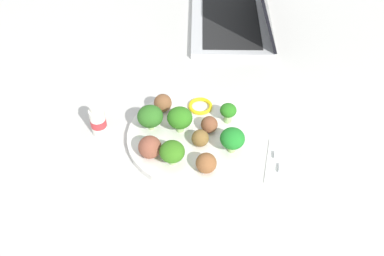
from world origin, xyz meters
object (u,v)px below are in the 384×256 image
meatball_mid_right (206,163)px  fork (305,171)px  pepper_ring_mid_left (201,106)px  napkin (308,166)px  broccoli_floret_center (180,118)px  laptop (239,14)px  broccoli_floret_near_rim (228,111)px  knife (306,158)px  broccoli_floret_mid_left (172,152)px  meatball_back_right (163,103)px  broccoli_floret_far_rim (150,117)px  meatball_front_left (209,124)px  yogurt_bottle (98,121)px  meatball_front_right (200,138)px  broccoli_floret_back_right (232,139)px  meatball_back_left (150,147)px  plate (192,137)px

meatball_mid_right → fork: meatball_mid_right is taller
pepper_ring_mid_left → fork: size_ratio=0.46×
meatball_mid_right → napkin: size_ratio=0.25×
broccoli_floret_center → laptop: laptop is taller
broccoli_floret_near_rim → meatball_mid_right: broccoli_floret_near_rim is taller
napkin → knife: bearing=-67.2°
broccoli_floret_mid_left → meatball_back_right: (0.06, -0.15, -0.01)m
broccoli_floret_far_rim → meatball_front_left: broccoli_floret_far_rim is taller
meatball_back_right → pepper_ring_mid_left: (-0.08, -0.03, -0.02)m
broccoli_floret_near_rim → broccoli_floret_far_rim: bearing=20.1°
broccoli_floret_center → napkin: 0.28m
napkin → yogurt_bottle: bearing=-0.5°
meatball_front_right → meatball_back_right: meatball_back_right is taller
broccoli_floret_back_right → meatball_back_left: 0.17m
knife → laptop: size_ratio=0.41×
broccoli_floret_far_rim → meatball_front_left: 0.13m
yogurt_bottle → broccoli_floret_far_rim: bearing=-170.1°
meatball_back_left → fork: size_ratio=0.40×
meatball_mid_right → napkin: 0.22m
plate → laptop: 0.47m
broccoli_floret_center → meatball_front_right: bearing=148.8°
pepper_ring_mid_left → napkin: (-0.25, 0.11, -0.02)m
broccoli_floret_near_rim → knife: size_ratio=0.32×
broccoli_floret_mid_left → broccoli_floret_far_rim: (0.07, -0.09, 0.00)m
broccoli_floret_center → fork: size_ratio=0.49×
plate → pepper_ring_mid_left: pepper_ring_mid_left is taller
meatball_back_right → laptop: (-0.11, -0.40, 0.00)m
fork → laptop: (0.21, -0.51, 0.03)m
meatball_front_right → knife: meatball_front_right is taller
meatball_front_right → meatball_back_left: meatball_back_left is taller
knife → laptop: laptop is taller
broccoli_floret_center → napkin: size_ratio=0.35×
knife → yogurt_bottle: size_ratio=1.95×
meatball_back_left → knife: (-0.31, -0.07, -0.03)m
broccoli_floret_far_rim → pepper_ring_mid_left: 0.13m
napkin → broccoli_floret_center: bearing=-6.4°
broccoli_floret_center → meatball_back_left: bearing=62.6°
broccoli_floret_far_rim → knife: (-0.33, 0.01, -0.04)m
meatball_front_left → meatball_mid_right: (-0.02, 0.11, 0.00)m
broccoli_floret_far_rim → napkin: (-0.34, 0.02, -0.05)m
knife → meatball_back_right: bearing=-12.2°
meatball_mid_right → fork: 0.20m
fork → meatball_mid_right: bearing=13.7°
broccoli_floret_back_right → broccoli_floret_center: bearing=-16.1°
meatball_back_right → knife: 0.33m
meatball_back_left → broccoli_floret_far_rim: bearing=-74.8°
broccoli_floret_mid_left → knife: (-0.26, -0.08, -0.04)m
broccoli_floret_far_rim → meatball_mid_right: bearing=147.4°
meatball_back_left → knife: meatball_back_left is taller
broccoli_floret_near_rim → pepper_ring_mid_left: size_ratio=0.86×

